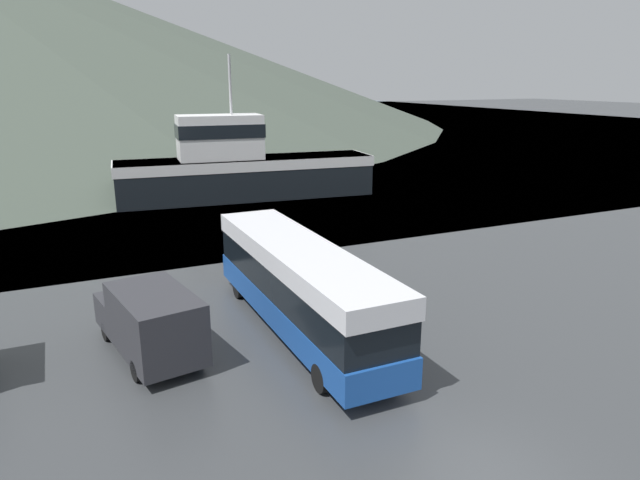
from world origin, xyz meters
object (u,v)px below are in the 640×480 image
Objects in this scene: tour_bus at (300,284)px; storage_bin at (334,262)px; fishing_boat at (242,167)px; delivery_van at (150,320)px.

storage_bin is at bearing 53.43° from tour_bus.
tour_bus is 6.98m from storage_bin.
delivery_van is at bearing -18.23° from fishing_boat.
delivery_van is at bearing 176.43° from tour_bus.
tour_bus is at bearing -6.82° from fishing_boat.
fishing_boat is at bearing 85.87° from storage_bin.
fishing_boat is 18.67× the size of storage_bin.
tour_bus is 2.04× the size of delivery_van.
tour_bus reaches higher than storage_bin.
storage_bin is (4.09, 5.50, -1.33)m from tour_bus.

